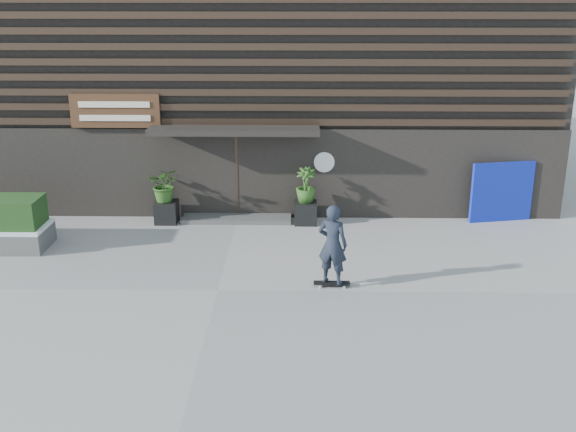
{
  "coord_description": "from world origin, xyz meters",
  "views": [
    {
      "loc": [
        1.72,
        -13.08,
        6.07
      ],
      "look_at": [
        1.47,
        1.72,
        1.1
      ],
      "focal_mm": 42.18,
      "sensor_mm": 36.0,
      "label": 1
    }
  ],
  "objects_px": {
    "blue_tarp": "(502,192)",
    "planter_pot_right": "(306,213)",
    "skateboarder": "(333,245)",
    "planter_pot_left": "(167,212)"
  },
  "relations": [
    {
      "from": "blue_tarp",
      "to": "skateboarder",
      "type": "relative_size",
      "value": 0.96
    },
    {
      "from": "blue_tarp",
      "to": "planter_pot_right",
      "type": "bearing_deg",
      "value": 171.74
    },
    {
      "from": "planter_pot_left",
      "to": "skateboarder",
      "type": "relative_size",
      "value": 0.33
    },
    {
      "from": "planter_pot_left",
      "to": "blue_tarp",
      "type": "xyz_separation_m",
      "value": [
        9.15,
        0.3,
        0.53
      ]
    },
    {
      "from": "planter_pot_right",
      "to": "skateboarder",
      "type": "relative_size",
      "value": 0.33
    },
    {
      "from": "blue_tarp",
      "to": "skateboarder",
      "type": "bearing_deg",
      "value": -148.71
    },
    {
      "from": "blue_tarp",
      "to": "skateboarder",
      "type": "distance_m",
      "value": 6.57
    },
    {
      "from": "planter_pot_left",
      "to": "skateboarder",
      "type": "distance_m",
      "value": 6.04
    },
    {
      "from": "skateboarder",
      "to": "blue_tarp",
      "type": "bearing_deg",
      "value": 42.76
    },
    {
      "from": "planter_pot_left",
      "to": "planter_pot_right",
      "type": "xyz_separation_m",
      "value": [
        3.8,
        0.0,
        0.0
      ]
    }
  ]
}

